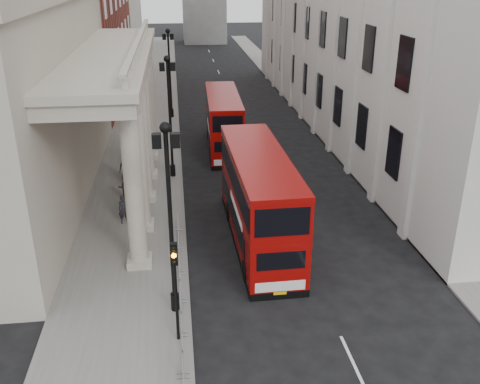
{
  "coord_description": "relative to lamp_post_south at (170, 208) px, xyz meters",
  "views": [
    {
      "loc": [
        -0.16,
        -15.4,
        13.77
      ],
      "look_at": [
        2.92,
        9.85,
        2.97
      ],
      "focal_mm": 40.0,
      "sensor_mm": 36.0,
      "label": 1
    }
  ],
  "objects": [
    {
      "name": "ground",
      "position": [
        0.6,
        -4.0,
        -4.91
      ],
      "size": [
        260.0,
        260.0,
        0.0
      ],
      "primitive_type": "plane",
      "color": "black",
      "rests_on": "ground"
    },
    {
      "name": "sidewalk_west",
      "position": [
        -2.4,
        26.0,
        -4.85
      ],
      "size": [
        6.0,
        140.0,
        0.12
      ],
      "primitive_type": "cube",
      "color": "slate",
      "rests_on": "ground"
    },
    {
      "name": "sidewalk_east",
      "position": [
        14.1,
        26.0,
        -4.85
      ],
      "size": [
        3.0,
        140.0,
        0.12
      ],
      "primitive_type": "cube",
      "color": "slate",
      "rests_on": "ground"
    },
    {
      "name": "kerb",
      "position": [
        0.55,
        26.0,
        -4.84
      ],
      "size": [
        0.2,
        140.0,
        0.14
      ],
      "primitive_type": "cube",
      "color": "slate",
      "rests_on": "ground"
    },
    {
      "name": "portico_building",
      "position": [
        -9.9,
        14.0,
        1.09
      ],
      "size": [
        9.0,
        28.0,
        12.0
      ],
      "primitive_type": "cube",
      "color": "#A69D8B",
      "rests_on": "ground"
    },
    {
      "name": "lamp_post_south",
      "position": [
        0.0,
        0.0,
        0.0
      ],
      "size": [
        1.05,
        0.44,
        8.32
      ],
      "color": "black",
      "rests_on": "sidewalk_west"
    },
    {
      "name": "lamp_post_mid",
      "position": [
        0.0,
        16.0,
        0.0
      ],
      "size": [
        1.05,
        0.44,
        8.32
      ],
      "color": "black",
      "rests_on": "sidewalk_west"
    },
    {
      "name": "lamp_post_north",
      "position": [
        0.0,
        32.0,
        0.0
      ],
      "size": [
        1.05,
        0.44,
        8.32
      ],
      "color": "black",
      "rests_on": "sidewalk_west"
    },
    {
      "name": "traffic_light",
      "position": [
        0.1,
        -2.02,
        -1.8
      ],
      "size": [
        0.28,
        0.33,
        4.3
      ],
      "color": "black",
      "rests_on": "sidewalk_west"
    },
    {
      "name": "crowd_barriers",
      "position": [
        0.25,
        -1.77,
        -4.24
      ],
      "size": [
        0.5,
        18.75,
        1.1
      ],
      "color": "gray",
      "rests_on": "sidewalk_west"
    },
    {
      "name": "bus_near",
      "position": [
        4.54,
        5.99,
        -2.34
      ],
      "size": [
        2.95,
        11.42,
        4.91
      ],
      "rotation": [
        0.0,
        0.0,
        0.02
      ],
      "color": "#870706",
      "rests_on": "ground"
    },
    {
      "name": "bus_far",
      "position": [
        4.14,
        22.0,
        -2.59
      ],
      "size": [
        2.8,
        10.37,
        4.45
      ],
      "rotation": [
        0.0,
        0.0,
        -0.03
      ],
      "color": "#8B0806",
      "rests_on": "ground"
    },
    {
      "name": "pedestrian_a",
      "position": [
        -2.81,
        8.82,
        -3.95
      ],
      "size": [
        0.68,
        0.51,
        1.68
      ],
      "primitive_type": "imported",
      "rotation": [
        0.0,
        0.0,
        0.19
      ],
      "color": "#222127",
      "rests_on": "sidewalk_west"
    },
    {
      "name": "pedestrian_b",
      "position": [
        -3.04,
        12.29,
        -3.99
      ],
      "size": [
        0.86,
        0.72,
        1.6
      ],
      "primitive_type": "imported",
      "rotation": [
        0.0,
        0.0,
        3.3
      ],
      "color": "black",
      "rests_on": "sidewalk_west"
    },
    {
      "name": "pedestrian_c",
      "position": [
        -3.21,
        15.69,
        -3.93
      ],
      "size": [
        0.85,
        0.56,
        1.72
      ],
      "primitive_type": "imported",
      "rotation": [
        0.0,
        0.0,
        6.27
      ],
      "color": "black",
      "rests_on": "sidewalk_west"
    }
  ]
}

